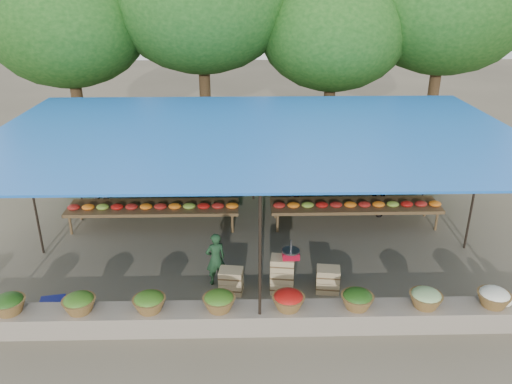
{
  "coord_description": "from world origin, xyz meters",
  "views": [
    {
      "loc": [
        -0.23,
        -9.95,
        5.65
      ],
      "look_at": [
        0.01,
        0.2,
        1.36
      ],
      "focal_mm": 35.0,
      "sensor_mm": 36.0,
      "label": 1
    }
  ],
  "objects_px": {
    "weighing_scale": "(291,253)",
    "blue_crate_front": "(53,306)",
    "vendor_seated": "(216,259)",
    "crate_counter": "(281,278)"
  },
  "relations": [
    {
      "from": "weighing_scale",
      "to": "blue_crate_front",
      "type": "xyz_separation_m",
      "value": [
        -4.43,
        -0.55,
        -0.73
      ]
    },
    {
      "from": "vendor_seated",
      "to": "weighing_scale",
      "type": "bearing_deg",
      "value": 144.43
    },
    {
      "from": "weighing_scale",
      "to": "vendor_seated",
      "type": "relative_size",
      "value": 0.33
    },
    {
      "from": "weighing_scale",
      "to": "vendor_seated",
      "type": "bearing_deg",
      "value": 167.13
    },
    {
      "from": "crate_counter",
      "to": "blue_crate_front",
      "type": "bearing_deg",
      "value": -172.59
    },
    {
      "from": "crate_counter",
      "to": "vendor_seated",
      "type": "distance_m",
      "value": 1.35
    },
    {
      "from": "vendor_seated",
      "to": "crate_counter",
      "type": "bearing_deg",
      "value": 142.67
    },
    {
      "from": "weighing_scale",
      "to": "blue_crate_front",
      "type": "distance_m",
      "value": 4.52
    },
    {
      "from": "blue_crate_front",
      "to": "crate_counter",
      "type": "bearing_deg",
      "value": -2.92
    },
    {
      "from": "weighing_scale",
      "to": "blue_crate_front",
      "type": "relative_size",
      "value": 0.84
    }
  ]
}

